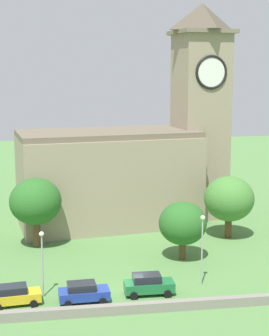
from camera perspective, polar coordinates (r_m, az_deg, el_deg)
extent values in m
plane|color=#517F42|center=(64.74, -2.37, -7.82)|extent=(200.00, 200.00, 0.00)
cube|color=gray|center=(71.65, -2.79, -1.27)|extent=(24.17, 14.77, 11.61)
cube|color=#675C4A|center=(70.70, -2.83, 3.62)|extent=(24.04, 13.85, 0.70)
cube|color=gray|center=(74.89, 6.84, 4.21)|extent=(7.14, 7.14, 24.67)
cube|color=#736753|center=(74.68, 7.05, 13.86)|extent=(8.28, 8.28, 0.50)
pyramid|color=brown|center=(74.84, 7.08, 15.38)|extent=(7.49, 7.49, 3.47)
cylinder|color=white|center=(71.59, 8.02, 9.86)|extent=(4.01, 0.69, 4.03)
torus|color=black|center=(71.59, 8.02, 9.86)|extent=(4.40, 0.98, 4.40)
cylinder|color=white|center=(75.87, 9.21, 9.83)|extent=(0.69, 4.01, 4.03)
torus|color=black|center=(75.87, 9.21, 9.83)|extent=(0.98, 4.40, 4.40)
cube|color=gray|center=(47.00, 0.36, -14.38)|extent=(54.47, 0.70, 0.83)
cube|color=gold|center=(49.40, -12.34, -12.99)|extent=(4.53, 2.24, 0.79)
cube|color=#1E232B|center=(49.12, -12.63, -12.24)|extent=(2.60, 1.82, 0.63)
cylinder|color=black|center=(50.44, -10.64, -12.92)|extent=(0.66, 0.39, 0.63)
cylinder|color=black|center=(48.80, -10.48, -13.72)|extent=(0.66, 0.39, 0.63)
cube|color=#233D9E|center=(49.09, -5.28, -12.94)|extent=(4.47, 2.10, 0.79)
cube|color=#1E232B|center=(48.80, -5.55, -12.19)|extent=(2.53, 1.78, 0.63)
cylinder|color=black|center=(50.27, -3.66, -12.84)|extent=(0.65, 0.37, 0.63)
cylinder|color=black|center=(48.55, -3.34, -13.69)|extent=(0.65, 0.37, 0.63)
cylinder|color=black|center=(49.99, -7.14, -13.03)|extent=(0.65, 0.37, 0.63)
cylinder|color=black|center=(48.26, -6.95, -13.91)|extent=(0.65, 0.37, 0.63)
cube|color=#1E6B38|center=(50.35, 1.54, -12.21)|extent=(4.49, 1.90, 0.87)
cube|color=#1E232B|center=(50.02, 1.28, -11.40)|extent=(2.52, 1.65, 0.69)
cylinder|color=black|center=(51.60, 3.06, -12.18)|extent=(0.70, 0.34, 0.69)
cylinder|color=black|center=(49.94, 3.48, -12.96)|extent=(0.70, 0.34, 0.69)
cylinder|color=black|center=(51.14, -0.36, -12.37)|extent=(0.70, 0.34, 0.69)
cylinder|color=black|center=(49.46, -0.06, -13.18)|extent=(0.70, 0.34, 0.69)
cylinder|color=#9EA0A5|center=(49.81, -9.57, -10.12)|extent=(0.14, 0.14, 5.59)
sphere|color=#F4EFCC|center=(48.86, -9.67, -6.80)|extent=(0.44, 0.44, 0.44)
cylinder|color=#9EA0A5|center=(51.96, 7.04, -8.76)|extent=(0.14, 0.14, 6.33)
sphere|color=#F4EFCC|center=(50.97, 7.13, -5.16)|extent=(0.44, 0.44, 0.44)
cylinder|color=brown|center=(59.28, 5.01, -8.50)|extent=(0.71, 0.71, 2.06)
ellipsoid|color=#286023|center=(58.42, 5.05, -5.77)|extent=(5.10, 5.10, 4.59)
cylinder|color=brown|center=(67.38, 9.74, -6.10)|extent=(0.84, 0.84, 2.57)
ellipsoid|color=#427A33|center=(66.49, 9.83, -3.17)|extent=(6.00, 6.00, 5.40)
cylinder|color=brown|center=(63.92, -10.18, -6.74)|extent=(0.82, 0.82, 3.14)
ellipsoid|color=#286023|center=(62.95, -10.29, -3.44)|extent=(5.89, 5.89, 5.30)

